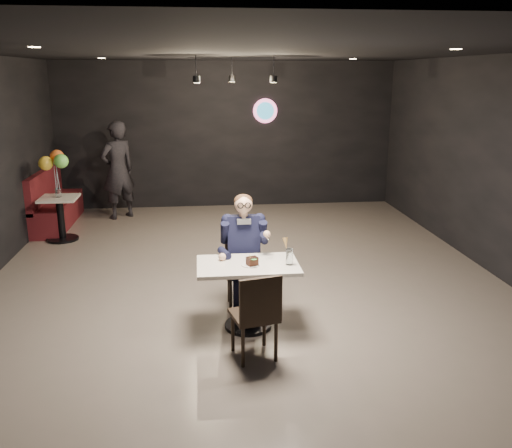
{
  "coord_description": "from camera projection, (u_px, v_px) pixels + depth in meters",
  "views": [
    {
      "loc": [
        -0.6,
        -6.87,
        2.74
      ],
      "look_at": [
        0.05,
        -0.75,
        1.03
      ],
      "focal_mm": 38.0,
      "sensor_mm": 36.0,
      "label": 1
    }
  ],
  "objects": [
    {
      "name": "mint_leaf",
      "position": [
        254.0,
        259.0,
        5.73
      ],
      "size": [
        0.07,
        0.04,
        0.01
      ],
      "primitive_type": "ellipsoid",
      "color": "#2D8B3A",
      "rests_on": "cake_slice"
    },
    {
      "name": "pendant_lights",
      "position": [
        234.0,
        65.0,
        8.53
      ],
      "size": [
        1.4,
        1.2,
        0.36
      ],
      "primitive_type": "cube",
      "color": "black",
      "rests_on": "floor"
    },
    {
      "name": "balloon_bunch",
      "position": [
        56.0,
        167.0,
        8.92
      ],
      "size": [
        0.43,
        0.43,
        0.71
      ],
      "primitive_type": "cube",
      "color": "yellow",
      "rests_on": "balloon_vase"
    },
    {
      "name": "balloon_vase",
      "position": [
        58.0,
        193.0,
        9.03
      ],
      "size": [
        0.1,
        0.1,
        0.15
      ],
      "primitive_type": "cylinder",
      "color": "silver",
      "rests_on": "side_table"
    },
    {
      "name": "wafer_cone",
      "position": [
        286.0,
        243.0,
        5.79
      ],
      "size": [
        0.07,
        0.07,
        0.12
      ],
      "primitive_type": "cone",
      "rotation": [
        0.0,
        0.0,
        0.26
      ],
      "color": "tan",
      "rests_on": "sundae_glass"
    },
    {
      "name": "chair_far",
      "position": [
        244.0,
        271.0,
        6.48
      ],
      "size": [
        0.42,
        0.46,
        0.92
      ],
      "primitive_type": "cube",
      "color": "black",
      "rests_on": "floor"
    },
    {
      "name": "cake_slice",
      "position": [
        252.0,
        261.0,
        5.79
      ],
      "size": [
        0.14,
        0.12,
        0.08
      ],
      "primitive_type": "cube",
      "rotation": [
        0.0,
        0.0,
        0.35
      ],
      "color": "black",
      "rests_on": "dessert_plate"
    },
    {
      "name": "passerby",
      "position": [
        118.0,
        170.0,
        10.44
      ],
      "size": [
        0.82,
        0.77,
        1.89
      ],
      "primitive_type": "imported",
      "rotation": [
        0.0,
        0.0,
        3.78
      ],
      "color": "black",
      "rests_on": "floor"
    },
    {
      "name": "floor",
      "position": [
        246.0,
        282.0,
        7.38
      ],
      "size": [
        9.0,
        9.0,
        0.0
      ],
      "primitive_type": "plane",
      "color": "#6B6059",
      "rests_on": "ground"
    },
    {
      "name": "booth_bench",
      "position": [
        56.0,
        198.0,
        10.04
      ],
      "size": [
        0.52,
        2.07,
        1.04
      ],
      "primitive_type": "cube",
      "color": "#4A1019",
      "rests_on": "floor"
    },
    {
      "name": "seated_man",
      "position": [
        244.0,
        250.0,
        6.41
      ],
      "size": [
        0.6,
        0.8,
        1.44
      ],
      "primitive_type": "cube",
      "color": "black",
      "rests_on": "floor"
    },
    {
      "name": "main_table",
      "position": [
        248.0,
        296.0,
        5.98
      ],
      "size": [
        1.1,
        0.7,
        0.75
      ],
      "primitive_type": "cube",
      "color": "white",
      "rests_on": "floor"
    },
    {
      "name": "dessert_plate",
      "position": [
        251.0,
        265.0,
        5.83
      ],
      "size": [
        0.2,
        0.2,
        0.01
      ],
      "primitive_type": "cylinder",
      "color": "white",
      "rests_on": "main_table"
    },
    {
      "name": "side_table",
      "position": [
        61.0,
        218.0,
        9.15
      ],
      "size": [
        0.61,
        0.61,
        0.76
      ],
      "primitive_type": "cube",
      "color": "white",
      "rests_on": "floor"
    },
    {
      "name": "sundae_glass",
      "position": [
        289.0,
        257.0,
        5.83
      ],
      "size": [
        0.08,
        0.08,
        0.18
      ],
      "primitive_type": "cylinder",
      "color": "silver",
      "rests_on": "main_table"
    },
    {
      "name": "wall_sign",
      "position": [
        265.0,
        111.0,
        11.21
      ],
      "size": [
        0.5,
        0.06,
        0.5
      ],
      "primitive_type": null,
      "color": "pink",
      "rests_on": "floor"
    },
    {
      "name": "chair_near",
      "position": [
        254.0,
        314.0,
        5.33
      ],
      "size": [
        0.51,
        0.54,
        0.92
      ],
      "primitive_type": "cube",
      "rotation": [
        0.0,
        0.0,
        0.23
      ],
      "color": "black",
      "rests_on": "floor"
    }
  ]
}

